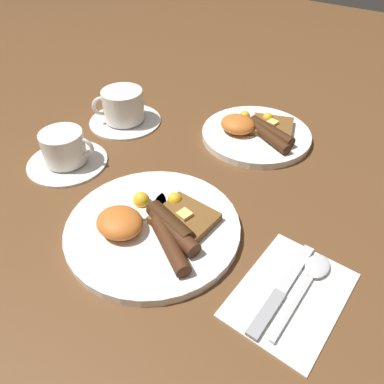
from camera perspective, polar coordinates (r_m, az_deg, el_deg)
ground_plane at (r=0.62m, az=-5.92°, el=-5.95°), size 3.00×3.00×0.00m
breakfast_plate_near at (r=0.61m, az=-5.85°, el=-5.14°), size 0.28×0.28×0.05m
breakfast_plate_far at (r=0.84m, az=9.59°, el=9.08°), size 0.24×0.24×0.05m
teacup_near at (r=0.78m, az=-18.77°, el=5.89°), size 0.16×0.16×0.07m
teacup_far at (r=0.89m, az=-10.42°, el=12.33°), size 0.16×0.16×0.08m
napkin at (r=0.55m, az=14.80°, el=-14.77°), size 0.14×0.19×0.01m
knife at (r=0.54m, az=13.22°, el=-14.74°), size 0.02×0.18×0.01m
spoon at (r=0.57m, az=17.88°, el=-11.87°), size 0.03×0.17×0.01m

